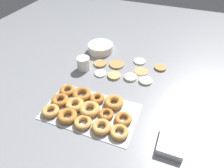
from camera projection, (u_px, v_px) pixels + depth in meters
The scene contains 14 objects.
ground_plane at pixel (123, 81), 1.30m from camera, with size 3.00×3.00×0.00m, color gray.
pancake_0 at pixel (101, 73), 1.36m from camera, with size 0.08×0.08×0.01m, color beige.
pancake_1 at pixel (131, 77), 1.32m from camera, with size 0.08×0.08×0.02m, color silver.
pancake_2 at pixel (160, 68), 1.40m from camera, with size 0.08×0.08×0.01m, color #B27F42.
pancake_3 at pixel (117, 64), 1.43m from camera, with size 0.11×0.11×0.01m, color #B27F42.
pancake_4 at pixel (100, 64), 1.44m from camera, with size 0.09×0.09×0.02m, color #B27F42.
pancake_5 at pixel (141, 71), 1.38m from camera, with size 0.09×0.09×0.01m, color tan.
pancake_6 at pixel (114, 76), 1.33m from camera, with size 0.09×0.09×0.02m, color tan.
pancake_7 at pixel (140, 61), 1.46m from camera, with size 0.09×0.09×0.01m, color beige.
pancake_8 at pixel (146, 81), 1.29m from camera, with size 0.09×0.09×0.01m, color beige.
donut_tray at pixel (87, 109), 1.09m from camera, with size 0.51×0.30×0.04m.
batter_bowl at pixel (101, 48), 1.56m from camera, with size 0.20×0.20×0.06m.
container_stack at pixel (171, 143), 0.93m from camera, with size 0.12×0.15×0.04m.
paper_cup at pixel (84, 64), 1.37m from camera, with size 0.09×0.09×0.09m.
Camera 1 is at (0.29, -0.96, 0.83)m, focal length 32.00 mm.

